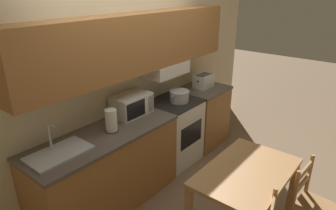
{
  "coord_description": "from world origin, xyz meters",
  "views": [
    {
      "loc": [
        -2.4,
        -2.53,
        2.33
      ],
      "look_at": [
        0.05,
        -0.55,
        1.04
      ],
      "focal_mm": 32.0,
      "sensor_mm": 36.0,
      "label": 1
    }
  ],
  "objects_px": {
    "cooking_pot": "(179,96)",
    "dining_table": "(246,182)",
    "toaster": "(204,81)",
    "paper_towel_roll": "(111,121)",
    "sink_basin": "(59,153)",
    "microwave": "(132,105)",
    "chair_right_of_table": "(314,208)",
    "stove_range": "(174,131)"
  },
  "relations": [
    {
      "from": "cooking_pot",
      "to": "dining_table",
      "type": "relative_size",
      "value": 0.33
    },
    {
      "from": "toaster",
      "to": "paper_towel_roll",
      "type": "distance_m",
      "value": 1.8
    },
    {
      "from": "paper_towel_roll",
      "to": "sink_basin",
      "type": "bearing_deg",
      "value": 178.65
    },
    {
      "from": "microwave",
      "to": "paper_towel_roll",
      "type": "bearing_deg",
      "value": -162.07
    },
    {
      "from": "sink_basin",
      "to": "dining_table",
      "type": "relative_size",
      "value": 0.54
    },
    {
      "from": "toaster",
      "to": "paper_towel_roll",
      "type": "height_order",
      "value": "paper_towel_roll"
    },
    {
      "from": "sink_basin",
      "to": "chair_right_of_table",
      "type": "relative_size",
      "value": 0.65
    },
    {
      "from": "stove_range",
      "to": "toaster",
      "type": "relative_size",
      "value": 2.92
    },
    {
      "from": "dining_table",
      "to": "stove_range",
      "type": "bearing_deg",
      "value": 63.25
    },
    {
      "from": "stove_range",
      "to": "paper_towel_roll",
      "type": "distance_m",
      "value": 1.22
    },
    {
      "from": "dining_table",
      "to": "chair_right_of_table",
      "type": "relative_size",
      "value": 1.2
    },
    {
      "from": "microwave",
      "to": "paper_towel_roll",
      "type": "xyz_separation_m",
      "value": [
        -0.44,
        -0.14,
        -0.0
      ]
    },
    {
      "from": "cooking_pot",
      "to": "microwave",
      "type": "distance_m",
      "value": 0.71
    },
    {
      "from": "cooking_pot",
      "to": "dining_table",
      "type": "distance_m",
      "value": 1.53
    },
    {
      "from": "chair_right_of_table",
      "to": "dining_table",
      "type": "bearing_deg",
      "value": 123.53
    },
    {
      "from": "sink_basin",
      "to": "dining_table",
      "type": "height_order",
      "value": "sink_basin"
    },
    {
      "from": "sink_basin",
      "to": "microwave",
      "type": "bearing_deg",
      "value": 6.9
    },
    {
      "from": "paper_towel_roll",
      "to": "microwave",
      "type": "bearing_deg",
      "value": 17.93
    },
    {
      "from": "paper_towel_roll",
      "to": "toaster",
      "type": "bearing_deg",
      "value": 0.72
    },
    {
      "from": "chair_right_of_table",
      "to": "sink_basin",
      "type": "bearing_deg",
      "value": 128.12
    },
    {
      "from": "stove_range",
      "to": "chair_right_of_table",
      "type": "distance_m",
      "value": 1.95
    },
    {
      "from": "cooking_pot",
      "to": "microwave",
      "type": "xyz_separation_m",
      "value": [
        -0.68,
        0.19,
        0.04
      ]
    },
    {
      "from": "paper_towel_roll",
      "to": "cooking_pot",
      "type": "bearing_deg",
      "value": -2.33
    },
    {
      "from": "sink_basin",
      "to": "stove_range",
      "type": "bearing_deg",
      "value": 0.21
    },
    {
      "from": "paper_towel_roll",
      "to": "chair_right_of_table",
      "type": "xyz_separation_m",
      "value": [
        0.7,
        -1.89,
        -0.58
      ]
    },
    {
      "from": "cooking_pot",
      "to": "microwave",
      "type": "bearing_deg",
      "value": 164.68
    },
    {
      "from": "stove_range",
      "to": "cooking_pot",
      "type": "height_order",
      "value": "cooking_pot"
    },
    {
      "from": "toaster",
      "to": "chair_right_of_table",
      "type": "xyz_separation_m",
      "value": [
        -1.1,
        -1.91,
        -0.56
      ]
    },
    {
      "from": "stove_range",
      "to": "toaster",
      "type": "xyz_separation_m",
      "value": [
        0.72,
        0.0,
        0.54
      ]
    },
    {
      "from": "cooking_pot",
      "to": "microwave",
      "type": "relative_size",
      "value": 0.75
    },
    {
      "from": "cooking_pot",
      "to": "sink_basin",
      "type": "bearing_deg",
      "value": 178.02
    },
    {
      "from": "sink_basin",
      "to": "cooking_pot",
      "type": "bearing_deg",
      "value": -1.98
    },
    {
      "from": "microwave",
      "to": "sink_basin",
      "type": "height_order",
      "value": "sink_basin"
    },
    {
      "from": "microwave",
      "to": "chair_right_of_table",
      "type": "bearing_deg",
      "value": -82.56
    },
    {
      "from": "cooking_pot",
      "to": "toaster",
      "type": "bearing_deg",
      "value": 5.67
    },
    {
      "from": "dining_table",
      "to": "chair_right_of_table",
      "type": "bearing_deg",
      "value": -60.05
    },
    {
      "from": "stove_range",
      "to": "microwave",
      "type": "distance_m",
      "value": 0.87
    },
    {
      "from": "microwave",
      "to": "sink_basin",
      "type": "bearing_deg",
      "value": -173.1
    },
    {
      "from": "stove_range",
      "to": "toaster",
      "type": "distance_m",
      "value": 0.9
    },
    {
      "from": "paper_towel_roll",
      "to": "dining_table",
      "type": "height_order",
      "value": "paper_towel_roll"
    },
    {
      "from": "paper_towel_roll",
      "to": "dining_table",
      "type": "xyz_separation_m",
      "value": [
        0.39,
        -1.35,
        -0.36
      ]
    },
    {
      "from": "toaster",
      "to": "sink_basin",
      "type": "relative_size",
      "value": 0.55
    }
  ]
}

